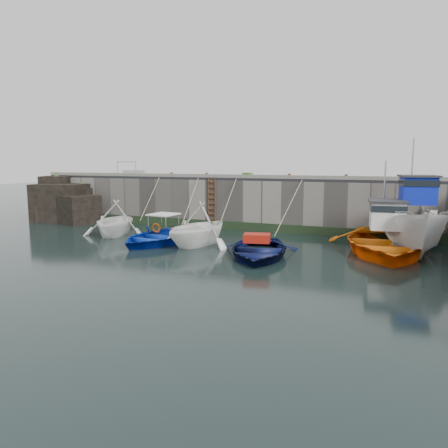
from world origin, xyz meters
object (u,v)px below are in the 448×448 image
at_px(bollard_a, 172,175).
at_px(bollard_d, 289,176).
at_px(boat_near_white, 115,235).
at_px(boat_near_navy, 258,256).
at_px(bollard_b, 207,175).
at_px(boat_near_blacktrim, 198,245).
at_px(boat_far_white, 413,228).
at_px(boat_far_orange, 384,242).
at_px(bollard_e, 346,177).
at_px(fish_crate, 247,175).
at_px(boat_near_blue, 159,242).
at_px(bollard_c, 247,176).
at_px(ladder, 212,203).

xyz_separation_m(bollard_a, bollard_d, (7.80, 0.00, 0.00)).
distance_m(boat_near_white, bollard_a, 5.86).
distance_m(boat_near_navy, bollard_b, 9.57).
xyz_separation_m(boat_near_blacktrim, bollard_a, (-4.63, 5.52, 3.30)).
relative_size(boat_far_white, boat_far_orange, 0.87).
relative_size(boat_far_orange, bollard_b, 28.86).
bearing_deg(boat_far_orange, bollard_a, 155.81).
bearing_deg(bollard_e, fish_crate, 168.78).
distance_m(fish_crate, bollard_b, 2.58).
bearing_deg(boat_near_blacktrim, boat_near_navy, -12.37).
height_order(boat_near_blue, bollard_c, bollard_c).
xyz_separation_m(boat_near_white, bollard_e, (12.03, 4.73, 3.30)).
bearing_deg(bollard_a, ladder, -6.38).
bearing_deg(bollard_b, bollard_c, 0.00).
xyz_separation_m(fish_crate, bollard_d, (3.03, -1.24, 0.00)).
relative_size(ladder, boat_near_blue, 0.59).
bearing_deg(bollard_d, bollard_e, 0.00).
bearing_deg(boat_far_orange, bollard_d, 137.01).
bearing_deg(boat_near_white, bollard_e, 3.01).
height_order(ladder, boat_near_blue, ladder).
distance_m(boat_near_blacktrim, bollard_d, 7.17).
relative_size(boat_far_white, bollard_a, 25.25).
relative_size(bollard_a, bollard_e, 1.00).
bearing_deg(boat_far_orange, bollard_b, 152.34).
xyz_separation_m(boat_near_blue, boat_near_navy, (5.83, -1.17, 0.00)).
relative_size(ladder, bollard_d, 11.43).
relative_size(boat_near_navy, bollard_d, 18.63).
height_order(boat_near_blacktrim, fish_crate, fish_crate).
relative_size(boat_near_blacktrim, boat_far_white, 0.66).
height_order(ladder, boat_near_navy, ladder).
relative_size(bollard_b, bollard_d, 1.00).
bearing_deg(boat_near_navy, bollard_c, 99.82).
height_order(boat_near_blue, bollard_d, bollard_d).
bearing_deg(ladder, boat_near_white, -132.50).
relative_size(boat_near_navy, boat_far_white, 0.74).
distance_m(bollard_b, bollard_d, 5.30).
bearing_deg(boat_near_blue, bollard_a, 117.18).
xyz_separation_m(boat_near_white, bollard_b, (3.53, 4.73, 3.30)).
height_order(boat_far_white, bollard_a, boat_far_white).
relative_size(boat_near_blue, boat_near_navy, 1.04).
bearing_deg(bollard_d, boat_near_white, -151.81).
bearing_deg(boat_near_navy, boat_near_blacktrim, 145.16).
relative_size(boat_near_white, fish_crate, 7.62).
xyz_separation_m(boat_near_blacktrim, boat_near_navy, (3.63, -1.37, 0.00)).
bearing_deg(bollard_d, boat_near_blue, -133.18).
xyz_separation_m(fish_crate, bollard_c, (0.43, -1.24, 0.00)).
relative_size(fish_crate, bollard_d, 2.05).
height_order(ladder, bollard_c, bollard_c).
height_order(boat_near_navy, fish_crate, fish_crate).
xyz_separation_m(boat_far_white, bollard_e, (-3.51, 2.98, 2.20)).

